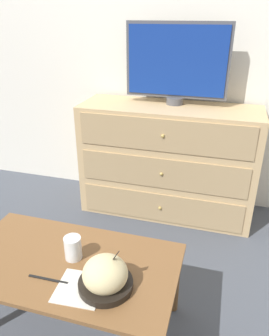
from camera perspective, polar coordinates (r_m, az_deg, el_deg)
name	(u,v)px	position (r m, az deg, el deg)	size (l,w,h in m)	color
ground_plane	(160,192)	(2.86, 4.39, -4.19)	(12.00, 12.00, 0.00)	#474C56
wall_back	(166,30)	(2.51, 5.58, 22.81)	(12.00, 0.05, 2.60)	white
dresser	(167,161)	(2.44, 5.75, 1.18)	(1.26, 0.45, 0.83)	tan
tv	(177,62)	(2.31, 7.40, 17.78)	(0.70, 0.12, 0.54)	#515156
coffee_table	(69,271)	(1.59, -11.35, -17.18)	(0.99, 0.54, 0.40)	brown
takeout_bowl	(105,276)	(1.39, -5.10, -18.26)	(0.22, 0.22, 0.17)	black
drink_cup	(73,249)	(1.55, -10.65, -13.71)	(0.08, 0.08, 0.11)	beige
napkin	(80,288)	(1.43, -9.51, -19.93)	(0.20, 0.20, 0.00)	silver
knife	(48,279)	(1.49, -14.80, -18.23)	(0.18, 0.01, 0.01)	black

